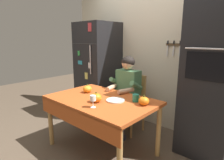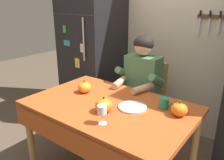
% 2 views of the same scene
% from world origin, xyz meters
% --- Properties ---
extents(ground_plane, '(10.00, 10.00, 0.00)m').
position_xyz_m(ground_plane, '(0.00, 0.00, 0.00)').
color(ground_plane, brown).
rests_on(ground_plane, ground).
extents(back_wall_assembly, '(3.70, 0.13, 2.60)m').
position_xyz_m(back_wall_assembly, '(0.05, 1.35, 1.30)').
color(back_wall_assembly, beige).
rests_on(back_wall_assembly, ground).
extents(refrigerator, '(0.68, 0.71, 1.80)m').
position_xyz_m(refrigerator, '(-0.95, 0.96, 0.90)').
color(refrigerator, black).
rests_on(refrigerator, ground).
extents(wall_oven, '(0.60, 0.64, 2.10)m').
position_xyz_m(wall_oven, '(1.05, 1.00, 1.05)').
color(wall_oven, black).
rests_on(wall_oven, ground).
extents(dining_table, '(1.40, 0.90, 0.74)m').
position_xyz_m(dining_table, '(0.00, 0.08, 0.66)').
color(dining_table, tan).
rests_on(dining_table, ground).
extents(chair_behind_person, '(0.40, 0.40, 0.93)m').
position_xyz_m(chair_behind_person, '(-0.05, 0.87, 0.51)').
color(chair_behind_person, tan).
rests_on(chair_behind_person, ground).
extents(seated_person, '(0.47, 0.55, 1.25)m').
position_xyz_m(seated_person, '(-0.05, 0.68, 0.74)').
color(seated_person, '#38384C').
rests_on(seated_person, ground).
extents(coffee_mug, '(0.11, 0.08, 0.09)m').
position_xyz_m(coffee_mug, '(0.40, 0.31, 0.79)').
color(coffee_mug, '#237F66').
rests_on(coffee_mug, dining_table).
extents(wine_glass, '(0.07, 0.07, 0.14)m').
position_xyz_m(wine_glass, '(0.16, -0.19, 0.84)').
color(wine_glass, white).
rests_on(wine_glass, dining_table).
extents(pumpkin_large, '(0.14, 0.14, 0.13)m').
position_xyz_m(pumpkin_large, '(0.05, -0.04, 0.80)').
color(pumpkin_large, orange).
rests_on(pumpkin_large, dining_table).
extents(pumpkin_medium, '(0.13, 0.13, 0.13)m').
position_xyz_m(pumpkin_medium, '(0.55, 0.26, 0.79)').
color(pumpkin_medium, orange).
rests_on(pumpkin_medium, dining_table).
extents(pumpkin_small, '(0.13, 0.13, 0.13)m').
position_xyz_m(pumpkin_small, '(-0.35, 0.16, 0.79)').
color(pumpkin_small, orange).
rests_on(pumpkin_small, dining_table).
extents(serving_tray, '(0.23, 0.23, 0.02)m').
position_xyz_m(serving_tray, '(0.20, 0.15, 0.75)').
color(serving_tray, silver).
rests_on(serving_tray, dining_table).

